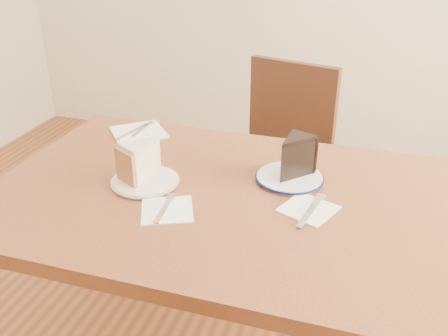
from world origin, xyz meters
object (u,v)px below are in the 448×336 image
Objects in this scene: chair_far at (274,166)px; plate_cream at (145,181)px; carrot_cake at (144,161)px; plate_navy at (289,178)px; table at (217,223)px; chocolate_cake at (292,160)px.

chair_far reaches higher than plate_cream.
carrot_cake is at bearing 87.01° from chair_far.
chair_far is at bearing 105.55° from plate_navy.
table is 0.71m from chair_far.
plate_cream is 1.65× the size of chocolate_cake.
table is 0.24m from plate_navy.
plate_cream is 0.40m from chocolate_cake.
chocolate_cake is at bearing 20.32° from plate_cream.
plate_navy is (0.37, 0.14, 0.00)m from plate_cream.
plate_cream is at bearing -159.42° from plate_navy.
carrot_cake is at bearing 40.53° from chocolate_cake.
chair_far is 5.02× the size of plate_cream.
plate_navy is 0.06m from chocolate_cake.
plate_cream is (-0.21, -0.71, 0.26)m from chair_far.
carrot_cake is 0.40m from chocolate_cake.
table is 11.13× the size of chocolate_cake.
chair_far is 0.67m from chocolate_cake.
plate_cream is at bearing 43.62° from chocolate_cake.
chair_far is 0.78m from plate_cream.
carrot_cake is (-0.21, 0.01, 0.16)m from table.
plate_navy is (0.16, -0.57, 0.26)m from chair_far.
plate_cream is 0.99× the size of plate_navy.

